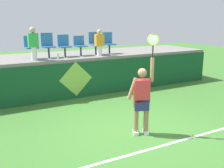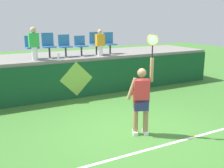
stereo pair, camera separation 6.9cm
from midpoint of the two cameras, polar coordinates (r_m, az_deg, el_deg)
ground_plane at (r=7.07m, az=4.89°, el=-10.07°), size 40.00×40.00×0.00m
court_back_wall at (r=9.93m, az=-6.34°, el=0.97°), size 12.37×0.20×1.33m
spectator_platform at (r=10.97m, az=-8.90°, el=5.94°), size 12.37×2.62×0.12m
court_baseline_stripe at (r=6.33m, az=9.96°, el=-13.19°), size 11.14×0.08×0.01m
tennis_player at (r=6.62m, az=6.62°, el=-2.96°), size 0.71×0.39×2.52m
tennis_ball at (r=7.02m, az=17.20°, el=-10.58°), size 0.07×0.07×0.07m
water_bottle at (r=9.61m, az=-11.23°, el=5.82°), size 0.08×0.08×0.24m
stadium_chair_0 at (r=10.07m, az=-16.64°, el=7.89°), size 0.44×0.42×0.82m
stadium_chair_1 at (r=10.22m, az=-13.28°, el=8.33°), size 0.44×0.42×0.91m
stadium_chair_2 at (r=10.39m, az=-9.89°, el=8.35°), size 0.44×0.42×0.83m
stadium_chair_3 at (r=10.61m, az=-6.55°, el=8.45°), size 0.44×0.42×0.77m
stadium_chair_4 at (r=10.86m, az=-3.36°, el=8.98°), size 0.44×0.42×0.89m
stadium_chair_5 at (r=11.14m, az=-0.41°, el=9.00°), size 0.44×0.42×0.87m
spectator_0 at (r=9.68m, az=-16.22°, el=8.49°), size 0.34×0.20×1.14m
spectator_1 at (r=10.48m, az=-2.39°, el=8.96°), size 0.34×0.20×1.02m
wall_signage_mount at (r=9.92m, az=-7.31°, el=-3.02°), size 1.27×0.01×1.37m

